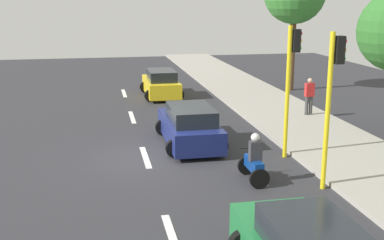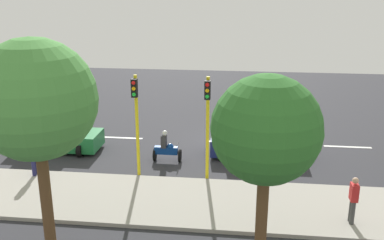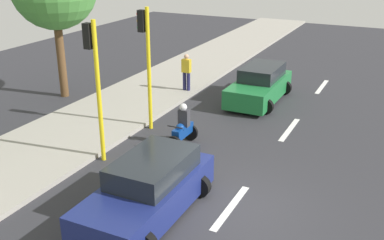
{
  "view_description": "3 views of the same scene",
  "coord_description": "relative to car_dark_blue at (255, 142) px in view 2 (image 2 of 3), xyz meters",
  "views": [
    {
      "loc": [
        -1.56,
        -16.33,
        5.38
      ],
      "look_at": [
        1.48,
        -0.83,
        1.46
      ],
      "focal_mm": 46.29,
      "sensor_mm": 36.0,
      "label": 1
    },
    {
      "loc": [
        21.97,
        0.49,
        8.06
      ],
      "look_at": [
        1.25,
        -1.94,
        1.56
      ],
      "focal_mm": 41.06,
      "sensor_mm": 36.0,
      "label": 2
    },
    {
      "loc": [
        -3.72,
        9.99,
        6.66
      ],
      "look_at": [
        2.14,
        -2.04,
        1.42
      ],
      "focal_mm": 43.33,
      "sensor_mm": 36.0,
      "label": 3
    }
  ],
  "objects": [
    {
      "name": "lane_stripe_north",
      "position": [
        -1.79,
        -7.2,
        -0.71
      ],
      "size": [
        0.2,
        2.4,
        0.01
      ],
      "primitive_type": "cube",
      "color": "white",
      "rests_on": "ground"
    },
    {
      "name": "sidewalk",
      "position": [
        5.21,
        -1.2,
        -0.64
      ],
      "size": [
        4.0,
        60.0,
        0.15
      ],
      "primitive_type": "cube",
      "color": "#9E998E",
      "rests_on": "ground"
    },
    {
      "name": "lane_stripe_mid",
      "position": [
        -1.79,
        -1.2,
        -0.71
      ],
      "size": [
        0.2,
        2.4,
        0.01
      ],
      "primitive_type": "cube",
      "color": "white",
      "rests_on": "ground"
    },
    {
      "name": "ground_plane",
      "position": [
        -1.79,
        -1.2,
        -0.76
      ],
      "size": [
        40.0,
        60.0,
        0.1
      ],
      "primitive_type": "cube",
      "color": "#2D2D33"
    },
    {
      "name": "traffic_light_corner",
      "position": [
        3.05,
        -2.08,
        2.22
      ],
      "size": [
        0.49,
        0.24,
        4.5
      ],
      "color": "yellow",
      "rests_on": "ground"
    },
    {
      "name": "car_dark_blue",
      "position": [
        0.0,
        0.0,
        0.0
      ],
      "size": [
        2.22,
        4.39,
        1.52
      ],
      "color": "navy",
      "rests_on": "ground"
    },
    {
      "name": "street_tree_south",
      "position": [
        8.45,
        -6.67,
        4.09
      ],
      "size": [
        3.64,
        3.64,
        6.65
      ],
      "color": "brown",
      "rests_on": "ground"
    },
    {
      "name": "car_green",
      "position": [
        0.31,
        -9.92,
        -0.0
      ],
      "size": [
        2.17,
        4.28,
        1.52
      ],
      "color": "#1E7238",
      "rests_on": "ground"
    },
    {
      "name": "pedestrian_by_tree",
      "position": [
        6.17,
        3.19,
        0.35
      ],
      "size": [
        0.4,
        0.24,
        1.69
      ],
      "color": "#3F3F3F",
      "rests_on": "sidewalk"
    },
    {
      "name": "pedestrian_near_signal",
      "position": [
        3.66,
        -9.47,
        0.35
      ],
      "size": [
        0.4,
        0.24,
        1.69
      ],
      "color": "#1E1E4C",
      "rests_on": "sidewalk"
    },
    {
      "name": "lane_stripe_far_north",
      "position": [
        -1.79,
        -13.2,
        -0.71
      ],
      "size": [
        0.2,
        2.4,
        0.01
      ],
      "primitive_type": "cube",
      "color": "white",
      "rests_on": "ground"
    },
    {
      "name": "motorcycle",
      "position": [
        1.15,
        -4.15,
        -0.07
      ],
      "size": [
        0.6,
        1.3,
        1.53
      ],
      "color": "black",
      "rests_on": "ground"
    },
    {
      "name": "street_tree_north",
      "position": [
        8.28,
        0.01,
        3.38
      ],
      "size": [
        3.19,
        3.19,
        5.71
      ],
      "color": "brown",
      "rests_on": "ground"
    },
    {
      "name": "traffic_light_midblock",
      "position": [
        3.05,
        -5.06,
        2.22
      ],
      "size": [
        0.49,
        0.24,
        4.5
      ],
      "color": "yellow",
      "rests_on": "ground"
    },
    {
      "name": "lane_stripe_south",
      "position": [
        -1.79,
        4.8,
        -0.71
      ],
      "size": [
        0.2,
        2.4,
        0.01
      ],
      "primitive_type": "cube",
      "color": "white",
      "rests_on": "ground"
    }
  ]
}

